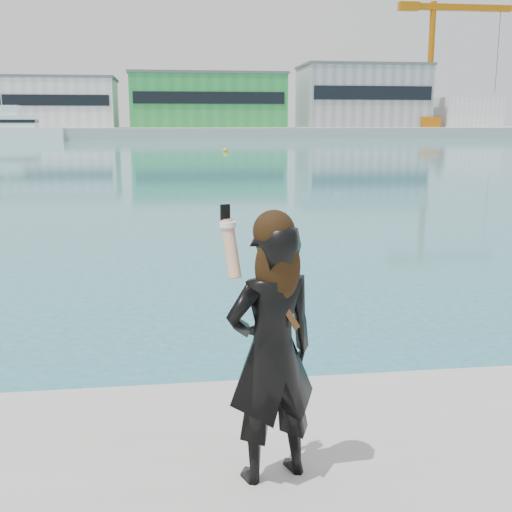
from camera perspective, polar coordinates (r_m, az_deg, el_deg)
The scene contains 10 objects.
far_quay at distance 134.18m, azimuth -7.85°, elevation 10.85°, with size 320.00×40.00×2.00m, color #9E9E99.
warehouse_white at distance 133.99m, azimuth -17.61°, elevation 12.88°, with size 24.48×15.35×9.50m.
warehouse_green at distance 132.47m, azimuth -4.37°, elevation 13.62°, with size 30.60×16.36×10.50m.
warehouse_grey_right at distance 138.23m, azimuth 9.39°, elevation 13.84°, with size 25.50×15.35×12.50m.
ancillary_shed at distance 144.28m, azimuth 18.16°, elevation 12.04°, with size 12.00×10.00×6.00m, color silver.
dock_crane at distance 137.54m, azimuth 15.74°, elevation 16.42°, with size 23.00×4.00×24.00m.
flagpole_right at distance 127.19m, azimuth 2.37°, elevation 13.40°, with size 1.28×0.16×8.00m.
motor_yacht at distance 117.53m, azimuth -20.89°, elevation 10.63°, with size 16.30×4.82×7.57m.
buoy_near at distance 66.83m, azimuth -2.74°, elevation 9.23°, with size 0.50×0.50×0.50m, color #FFB40D.
woman at distance 3.90m, azimuth 1.41°, elevation -7.93°, with size 0.68×0.55×1.71m.
Camera 1 is at (-0.20, -4.17, 2.98)m, focal length 45.00 mm.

